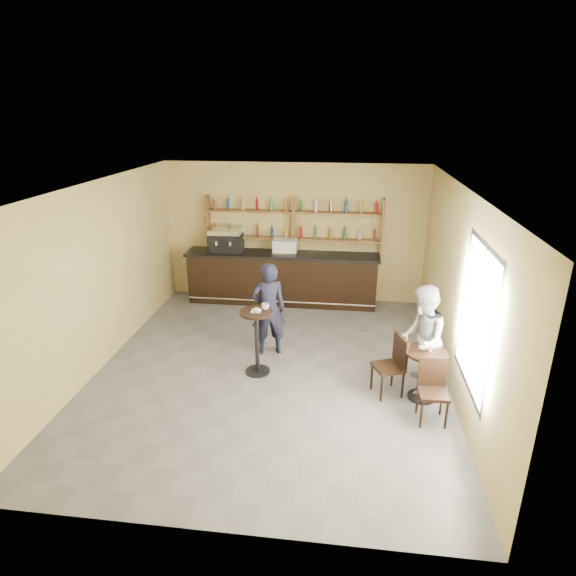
# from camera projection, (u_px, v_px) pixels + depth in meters

# --- Properties ---
(floor) EXTENTS (7.00, 7.00, 0.00)m
(floor) POSITION_uv_depth(u_px,v_px,m) (271.00, 369.00, 8.49)
(floor) COLOR #5E5E63
(floor) RESTS_ON ground
(ceiling) EXTENTS (7.00, 7.00, 0.00)m
(ceiling) POSITION_uv_depth(u_px,v_px,m) (268.00, 187.00, 7.36)
(ceiling) COLOR white
(ceiling) RESTS_ON wall_back
(wall_back) EXTENTS (7.00, 0.00, 7.00)m
(wall_back) POSITION_uv_depth(u_px,v_px,m) (294.00, 233.00, 11.17)
(wall_back) COLOR tan
(wall_back) RESTS_ON floor
(wall_front) EXTENTS (7.00, 0.00, 7.00)m
(wall_front) POSITION_uv_depth(u_px,v_px,m) (212.00, 408.00, 4.67)
(wall_front) COLOR tan
(wall_front) RESTS_ON floor
(wall_left) EXTENTS (0.00, 7.00, 7.00)m
(wall_left) POSITION_uv_depth(u_px,v_px,m) (98.00, 277.00, 8.28)
(wall_left) COLOR tan
(wall_left) RESTS_ON floor
(wall_right) EXTENTS (0.00, 7.00, 7.00)m
(wall_right) POSITION_uv_depth(u_px,v_px,m) (458.00, 293.00, 7.57)
(wall_right) COLOR tan
(wall_right) RESTS_ON floor
(window_pane) EXTENTS (0.00, 2.00, 2.00)m
(window_pane) POSITION_uv_depth(u_px,v_px,m) (476.00, 318.00, 6.42)
(window_pane) COLOR white
(window_pane) RESTS_ON wall_right
(window_frame) EXTENTS (0.04, 1.70, 2.10)m
(window_frame) POSITION_uv_depth(u_px,v_px,m) (476.00, 318.00, 6.42)
(window_frame) COLOR black
(window_frame) RESTS_ON wall_right
(shelf_unit) EXTENTS (4.00, 0.26, 1.40)m
(shelf_unit) POSITION_uv_depth(u_px,v_px,m) (294.00, 225.00, 10.98)
(shelf_unit) COLOR brown
(shelf_unit) RESTS_ON wall_back
(liquor_bottles) EXTENTS (3.68, 0.10, 1.00)m
(liquor_bottles) POSITION_uv_depth(u_px,v_px,m) (294.00, 218.00, 10.92)
(liquor_bottles) COLOR #8C5919
(liquor_bottles) RESTS_ON shelf_unit
(bar_counter) EXTENTS (4.44, 0.87, 1.20)m
(bar_counter) POSITION_uv_depth(u_px,v_px,m) (282.00, 278.00, 11.23)
(bar_counter) COLOR black
(bar_counter) RESTS_ON floor
(espresso_machine) EXTENTS (0.77, 0.52, 0.53)m
(espresso_machine) POSITION_uv_depth(u_px,v_px,m) (226.00, 240.00, 11.08)
(espresso_machine) COLOR black
(espresso_machine) RESTS_ON bar_counter
(pastry_case) EXTENTS (0.56, 0.45, 0.33)m
(pastry_case) POSITION_uv_depth(u_px,v_px,m) (285.00, 246.00, 10.95)
(pastry_case) COLOR silver
(pastry_case) RESTS_ON bar_counter
(pedestal_table) EXTENTS (0.62, 0.62, 1.16)m
(pedestal_table) POSITION_uv_depth(u_px,v_px,m) (257.00, 342.00, 8.21)
(pedestal_table) COLOR black
(pedestal_table) RESTS_ON floor
(napkin) EXTENTS (0.16, 0.16, 0.00)m
(napkin) POSITION_uv_depth(u_px,v_px,m) (256.00, 311.00, 8.00)
(napkin) COLOR white
(napkin) RESTS_ON pedestal_table
(donut) EXTENTS (0.18, 0.18, 0.05)m
(donut) POSITION_uv_depth(u_px,v_px,m) (257.00, 310.00, 7.98)
(donut) COLOR #B88643
(donut) RESTS_ON napkin
(cup_pedestal) EXTENTS (0.16, 0.16, 0.10)m
(cup_pedestal) POSITION_uv_depth(u_px,v_px,m) (265.00, 306.00, 8.06)
(cup_pedestal) COLOR white
(cup_pedestal) RESTS_ON pedestal_table
(man_main) EXTENTS (0.74, 0.60, 1.77)m
(man_main) POSITION_uv_depth(u_px,v_px,m) (268.00, 309.00, 8.78)
(man_main) COLOR black
(man_main) RESTS_ON floor
(cafe_table) EXTENTS (0.78, 0.78, 0.83)m
(cafe_table) POSITION_uv_depth(u_px,v_px,m) (424.00, 375.00, 7.52)
(cafe_table) COLOR black
(cafe_table) RESTS_ON floor
(cup_cafe) EXTENTS (0.11, 0.11, 0.09)m
(cup_cafe) POSITION_uv_depth(u_px,v_px,m) (430.00, 349.00, 7.35)
(cup_cafe) COLOR white
(cup_cafe) RESTS_ON cafe_table
(chair_west) EXTENTS (0.56, 0.56, 0.99)m
(chair_west) POSITION_uv_depth(u_px,v_px,m) (388.00, 366.00, 7.61)
(chair_west) COLOR black
(chair_west) RESTS_ON floor
(chair_south) EXTENTS (0.43, 0.43, 0.95)m
(chair_south) POSITION_uv_depth(u_px,v_px,m) (433.00, 393.00, 6.94)
(chair_south) COLOR black
(chair_south) RESTS_ON floor
(patron_second) EXTENTS (0.77, 0.94, 1.78)m
(patron_second) POSITION_uv_depth(u_px,v_px,m) (422.00, 340.00, 7.61)
(patron_second) COLOR #A8A9AE
(patron_second) RESTS_ON floor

